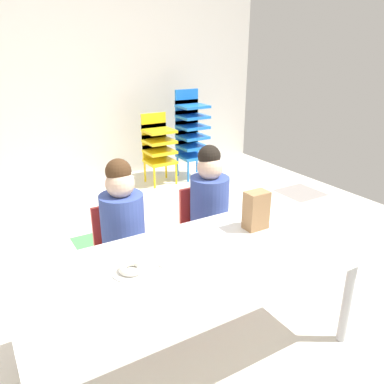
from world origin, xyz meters
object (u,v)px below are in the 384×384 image
kid_chair_yellow_stack (158,144)px  kid_chair_blue_stack (191,130)px  paper_bag_brown (256,210)px  seated_child_near_camera (122,219)px  craft_table (194,270)px  seated_child_middle_seat (209,199)px  paper_plate_near_edge (132,272)px  donut_powdered_on_plate (132,268)px  paper_plate_center_table (176,260)px

kid_chair_yellow_stack → kid_chair_blue_stack: 0.46m
kid_chair_yellow_stack → paper_bag_brown: size_ratio=3.64×
seated_child_near_camera → kid_chair_blue_stack: bearing=49.9°
craft_table → paper_bag_brown: 0.53m
seated_child_middle_seat → seated_child_near_camera: bearing=180.0°
paper_plate_near_edge → paper_bag_brown: bearing=5.0°
craft_table → seated_child_middle_seat: bearing=51.8°
seated_child_near_camera → kid_chair_blue_stack: kid_chair_blue_stack is taller
donut_powdered_on_plate → paper_bag_brown: bearing=5.0°
paper_plate_near_edge → donut_powdered_on_plate: size_ratio=1.49×
craft_table → donut_powdered_on_plate: donut_powdered_on_plate is taller
kid_chair_blue_stack → paper_plate_center_table: 2.93m
kid_chair_blue_stack → paper_plate_center_table: bearing=-122.0°
kid_chair_yellow_stack → paper_plate_near_edge: size_ratio=4.44×
kid_chair_yellow_stack → paper_bag_brown: (-0.56, -2.40, 0.20)m
kid_chair_blue_stack → paper_bag_brown: size_ratio=4.73×
kid_chair_blue_stack → paper_plate_near_edge: 3.04m
kid_chair_yellow_stack → paper_bag_brown: bearing=-103.0°
paper_plate_near_edge → paper_plate_center_table: size_ratio=1.00×
paper_plate_center_table → paper_plate_near_edge: bearing=176.1°
seated_child_middle_seat → donut_powdered_on_plate: bearing=-144.5°
craft_table → kid_chair_yellow_stack: size_ratio=2.06×
paper_plate_center_table → paper_bag_brown: bearing=8.5°
seated_child_middle_seat → paper_plate_near_edge: bearing=-144.5°
donut_powdered_on_plate → paper_plate_center_table: bearing=-3.9°
paper_bag_brown → kid_chair_blue_stack: bearing=67.5°
seated_child_near_camera → kid_chair_yellow_stack: 2.24m
seated_child_middle_seat → kid_chair_blue_stack: 2.15m
kid_chair_blue_stack → paper_plate_near_edge: (-1.77, -2.47, -0.02)m
seated_child_near_camera → kid_chair_blue_stack: size_ratio=0.88×
seated_child_middle_seat → kid_chair_blue_stack: kid_chair_blue_stack is taller
kid_chair_blue_stack → donut_powdered_on_plate: (-1.77, -2.47, -0.00)m
kid_chair_yellow_stack → donut_powdered_on_plate: 2.81m
paper_plate_near_edge → seated_child_near_camera: bearing=73.3°
craft_table → paper_plate_center_table: (-0.07, 0.05, 0.05)m
craft_table → kid_chair_blue_stack: (1.48, 2.53, 0.07)m
seated_child_near_camera → paper_plate_center_table: (0.05, -0.58, -0.00)m
paper_plate_center_table → kid_chair_yellow_stack: bearing=65.8°
paper_plate_center_table → donut_powdered_on_plate: size_ratio=1.49×
seated_child_near_camera → seated_child_middle_seat: size_ratio=1.00×
kid_chair_blue_stack → paper_bag_brown: bearing=-112.5°
craft_table → seated_child_middle_seat: seated_child_middle_seat is taller
kid_chair_yellow_stack → paper_plate_center_table: 2.72m
kid_chair_blue_stack → paper_plate_near_edge: kid_chair_blue_stack is taller
donut_powdered_on_plate → craft_table: bearing=-12.8°
seated_child_middle_seat → paper_plate_center_table: 0.81m
kid_chair_yellow_stack → donut_powdered_on_plate: (-1.33, -2.47, 0.12)m
kid_chair_yellow_stack → paper_plate_center_table: size_ratio=4.44×
seated_child_near_camera → paper_plate_near_edge: 0.59m
craft_table → donut_powdered_on_plate: (-0.29, 0.07, 0.07)m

